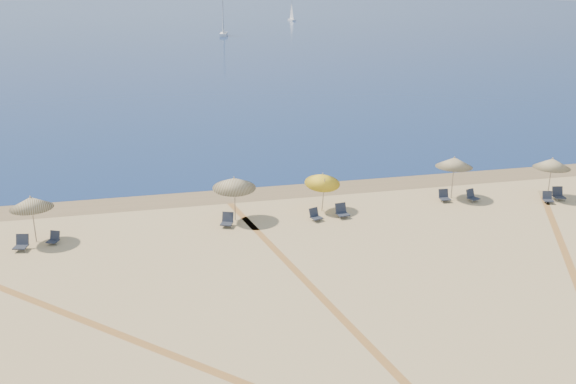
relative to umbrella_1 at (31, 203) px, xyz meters
name	(u,v)px	position (x,y,z in m)	size (l,w,h in m)	color
ocean	(156,15)	(12.74, 205.76, -2.01)	(500.00, 500.00, 0.00)	#0C2151
wet_sand	(273,191)	(12.74, 4.76, -2.02)	(500.00, 500.00, 0.00)	olive
umbrella_1	(31,203)	(0.00, 0.00, 0.00)	(2.02, 2.02, 2.36)	gray
umbrella_2	(234,183)	(9.84, 0.65, 0.04)	(2.27, 2.31, 2.45)	gray
umbrella_3	(323,179)	(14.71, 0.92, -0.18)	(1.93, 2.01, 2.33)	gray
umbrella_4	(454,162)	(22.65, 1.27, 0.14)	(2.11, 2.11, 2.50)	gray
umbrella_5	(552,163)	(28.10, -0.06, 0.08)	(2.07, 2.07, 2.45)	gray
chair_2	(21,243)	(-0.52, -0.80, -1.71)	(0.72, 0.80, 0.71)	#1E222D
chair_3	(54,238)	(0.87, -0.39, -1.76)	(0.69, 0.73, 0.59)	#1E222D
chair_4	(227,220)	(9.31, -0.11, -1.71)	(0.80, 0.85, 0.71)	#1E222D
chair_5	(315,215)	(13.95, -0.34, -1.74)	(0.71, 0.76, 0.64)	#1E222D
chair_6	(342,211)	(15.47, -0.22, -1.70)	(0.69, 0.78, 0.73)	#1E222D
chair_7	(444,196)	(21.98, 0.85, -1.73)	(0.60, 0.69, 0.67)	#1E222D
chair_8	(472,196)	(23.55, 0.50, -1.73)	(0.73, 0.79, 0.67)	#1E222D
chair_9	(548,198)	(27.61, -0.75, -1.74)	(0.68, 0.74, 0.64)	#1E222D
chair_10	(558,194)	(28.54, -0.40, -1.70)	(0.72, 0.80, 0.72)	#1E222D
sailboat_0	(292,14)	(53.02, 165.78, -0.10)	(1.56, 4.36, 6.35)	white
sailboat_1	(223,24)	(24.73, 114.92, 0.68)	(2.65, 6.18, 8.94)	white
tire_tracks	(355,314)	(12.77, -10.10, -2.02)	(56.38, 41.10, 0.00)	tan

